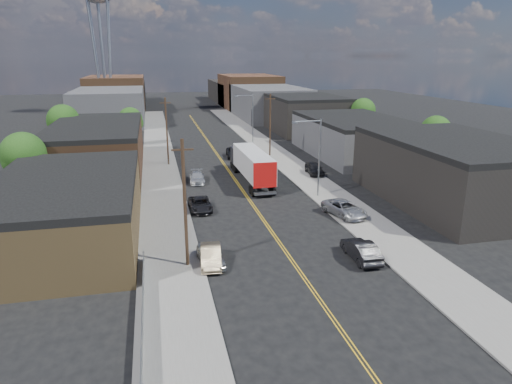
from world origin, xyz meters
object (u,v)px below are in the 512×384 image
car_left_d (197,177)px  car_right_lot_a (344,208)px  car_ahead_truck (235,152)px  car_left_c (200,204)px  car_right_oncoming (361,250)px  car_right_lot_c (314,168)px  car_left_b (211,256)px  semi_truck (251,163)px  car_left_a (211,256)px

car_left_d → car_right_lot_a: 21.14m
car_right_lot_a → car_ahead_truck: car_right_lot_a is taller
car_left_c → car_right_oncoming: size_ratio=1.00×
car_ahead_truck → car_right_lot_a: bearing=-73.7°
car_right_lot_c → car_ahead_truck: bearing=126.9°
car_left_c → car_right_lot_c: 20.31m
car_left_b → car_right_lot_c: bearing=60.6°
semi_truck → car_right_oncoming: (3.53, -25.54, -1.59)m
car_left_a → car_left_d: bearing=79.6°
car_left_a → semi_truck: bearing=63.6°
semi_truck → car_right_lot_c: 9.24m
car_left_a → car_right_oncoming: car_right_oncoming is taller
car_left_a → car_left_b: car_left_b is taller
car_right_lot_a → semi_truck: bearing=97.4°
car_left_a → car_ahead_truck: size_ratio=0.74×
car_left_a → car_right_lot_c: 30.12m
car_left_c → car_right_oncoming: 18.74m
car_left_d → car_ahead_truck: (7.48, 13.96, 0.12)m
semi_truck → car_left_a: semi_truck is taller
semi_truck → car_right_lot_c: size_ratio=3.36×
semi_truck → car_left_b: size_ratio=3.62×
car_left_d → car_right_oncoming: car_right_oncoming is taller
car_left_d → car_left_c: bearing=-89.6°
car_right_lot_c → car_left_a: bearing=-120.1°
car_left_c → car_right_lot_c: car_right_lot_c is taller
semi_truck → car_right_oncoming: bearing=-83.0°
semi_truck → car_left_b: (-8.31, -23.85, -1.65)m
car_left_d → car_right_lot_c: 16.00m
car_left_c → car_left_d: car_left_c is taller
car_left_b → car_right_oncoming: size_ratio=0.91×
car_left_a → car_left_d: car_left_a is taller
car_left_a → car_right_lot_c: (17.40, 24.58, 0.25)m
car_right_oncoming → semi_truck: bearing=-81.2°
car_ahead_truck → semi_truck: bearing=-86.6°
car_left_a → car_left_c: (0.59, 13.19, -0.04)m
car_right_lot_a → car_ahead_truck: size_ratio=0.96×
car_right_lot_c → semi_truck: bearing=-169.6°
car_left_d → car_left_b: bearing=-88.8°
car_left_d → car_right_oncoming: size_ratio=0.94×
car_left_a → car_ahead_truck: 39.37m
car_left_d → car_right_lot_a: size_ratio=0.85×
car_right_oncoming → car_left_a: bearing=-7.7°
semi_truck → car_ahead_truck: size_ratio=2.84×
car_left_d → car_right_lot_a: (13.20, -16.51, 0.24)m
car_right_oncoming → car_right_lot_a: (2.76, 9.68, 0.10)m
car_left_c → car_right_oncoming: (11.25, -14.98, 0.13)m
car_right_lot_a → car_right_lot_c: car_right_lot_c is taller
car_left_b → car_right_oncoming: (11.84, -1.69, 0.07)m
car_left_b → car_right_oncoming: car_right_oncoming is taller
car_left_b → car_left_c: car_left_b is taller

